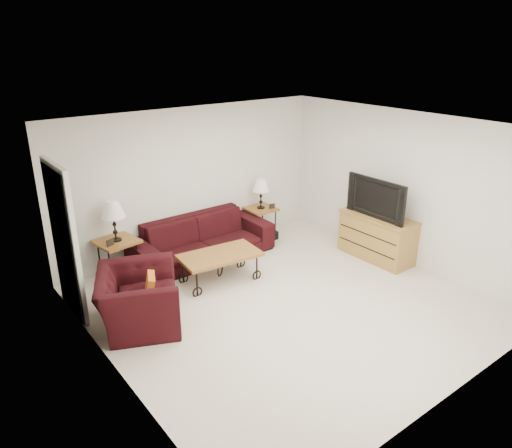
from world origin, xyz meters
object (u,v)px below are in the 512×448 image
(lamp_right, at_px, (261,194))
(television, at_px, (380,197))
(sofa, at_px, (202,239))
(lamp_left, at_px, (114,221))
(backpack, at_px, (268,232))
(coffee_table, at_px, (220,267))
(tv_stand, at_px, (377,237))
(armchair, at_px, (138,299))
(side_table_right, at_px, (261,222))
(side_table_left, at_px, (118,259))

(lamp_right, height_order, television, television)
(sofa, height_order, lamp_left, lamp_left)
(backpack, bearing_deg, television, -64.04)
(coffee_table, xyz_separation_m, tv_stand, (2.59, -0.91, 0.15))
(coffee_table, bearing_deg, lamp_right, 33.04)
(armchair, distance_m, television, 4.18)
(lamp_left, distance_m, backpack, 2.81)
(armchair, bearing_deg, side_table_right, -41.28)
(side_table_right, distance_m, television, 2.33)
(sofa, xyz_separation_m, lamp_left, (-1.42, 0.18, 0.60))
(side_table_right, distance_m, backpack, 0.42)
(television, bearing_deg, lamp_right, -154.35)
(side_table_right, distance_m, armchair, 3.45)
(sofa, xyz_separation_m, side_table_left, (-1.42, 0.18, -0.04))
(lamp_left, height_order, backpack, lamp_left)
(lamp_right, xyz_separation_m, backpack, (-0.13, -0.39, -0.61))
(side_table_left, height_order, television, television)
(side_table_left, relative_size, television, 0.56)
(lamp_right, xyz_separation_m, armchair, (-3.14, -1.43, -0.47))
(lamp_right, height_order, tv_stand, lamp_right)
(side_table_right, height_order, lamp_left, lamp_left)
(sofa, xyz_separation_m, tv_stand, (2.37, -1.79, 0.03))
(coffee_table, height_order, backpack, backpack)
(armchair, bearing_deg, lamp_left, 11.81)
(lamp_left, bearing_deg, backpack, -8.34)
(side_table_left, relative_size, lamp_right, 1.13)
(armchair, xyz_separation_m, backpack, (3.01, 1.03, -0.14))
(side_table_left, xyz_separation_m, television, (3.77, -1.97, 0.78))
(sofa, relative_size, side_table_right, 4.33)
(television, bearing_deg, tv_stand, 90.00)
(sofa, bearing_deg, tv_stand, -37.05)
(coffee_table, distance_m, backpack, 1.63)
(side_table_left, distance_m, backpack, 2.72)
(side_table_right, bearing_deg, backpack, -108.65)
(side_table_left, height_order, coffee_table, side_table_left)
(side_table_right, height_order, armchair, armchair)
(coffee_table, bearing_deg, side_table_right, 33.04)
(side_table_right, bearing_deg, lamp_right, 0.00)
(coffee_table, xyz_separation_m, armchair, (-1.52, -0.37, 0.15))
(armchair, xyz_separation_m, television, (4.08, -0.54, 0.72))
(lamp_right, xyz_separation_m, television, (0.95, -1.97, 0.25))
(television, height_order, backpack, television)
(sofa, height_order, tv_stand, tv_stand)
(sofa, xyz_separation_m, lamp_right, (1.41, 0.18, 0.49))
(side_table_left, distance_m, lamp_left, 0.64)
(backpack, bearing_deg, sofa, 161.97)
(lamp_left, xyz_separation_m, tv_stand, (3.79, -1.97, -0.57))
(sofa, bearing_deg, side_table_right, 7.30)
(coffee_table, xyz_separation_m, television, (2.57, -0.91, 0.87))
(side_table_right, height_order, lamp_right, lamp_right)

